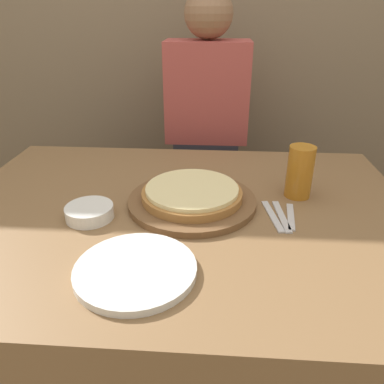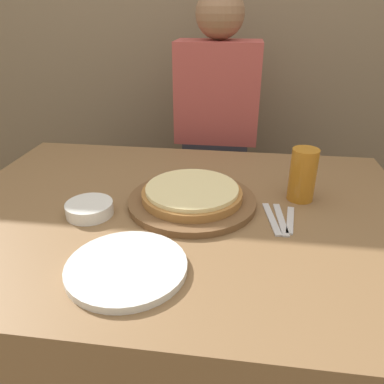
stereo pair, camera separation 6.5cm
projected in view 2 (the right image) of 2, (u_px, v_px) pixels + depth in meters
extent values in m
plane|color=#756047|center=(182.00, 380.00, 1.41)|extent=(12.00, 12.00, 0.00)
cube|color=olive|center=(181.00, 306.00, 1.25)|extent=(1.36, 1.00, 0.74)
cylinder|color=brown|center=(192.00, 201.00, 1.10)|extent=(0.38, 0.38, 0.02)
cylinder|color=#A87038|center=(192.00, 194.00, 1.09)|extent=(0.29, 0.29, 0.02)
cylinder|color=beige|center=(192.00, 189.00, 1.09)|extent=(0.27, 0.27, 0.01)
cylinder|color=#B7701E|center=(303.00, 175.00, 1.10)|extent=(0.08, 0.08, 0.16)
cylinder|color=white|center=(306.00, 152.00, 1.07)|extent=(0.08, 0.08, 0.02)
cylinder|color=white|center=(127.00, 267.00, 0.83)|extent=(0.27, 0.27, 0.02)
cylinder|color=white|center=(90.00, 209.00, 1.05)|extent=(0.13, 0.13, 0.04)
cube|color=silver|center=(272.00, 219.00, 1.03)|extent=(0.05, 0.17, 0.00)
cube|color=silver|center=(281.00, 219.00, 1.02)|extent=(0.03, 0.17, 0.00)
cube|color=silver|center=(290.00, 220.00, 1.02)|extent=(0.04, 0.15, 0.00)
cube|color=#33333D|center=(214.00, 207.00, 1.88)|extent=(0.29, 0.20, 0.72)
cube|color=#B74C47|center=(218.00, 92.00, 1.62)|extent=(0.36, 0.20, 0.42)
sphere|color=#936B4C|center=(220.00, 13.00, 1.48)|extent=(0.20, 0.20, 0.20)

